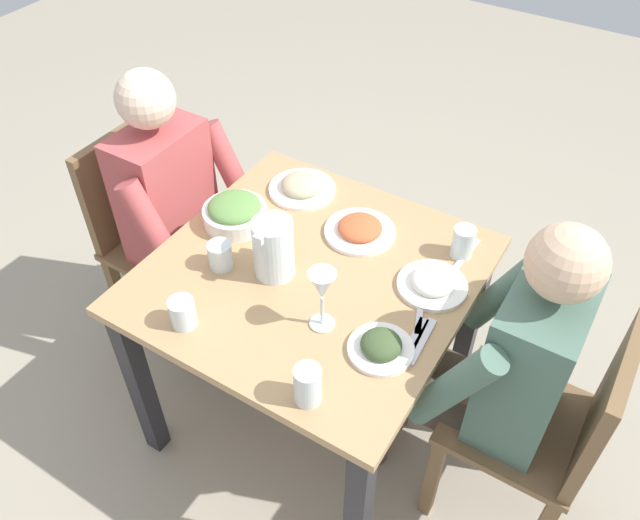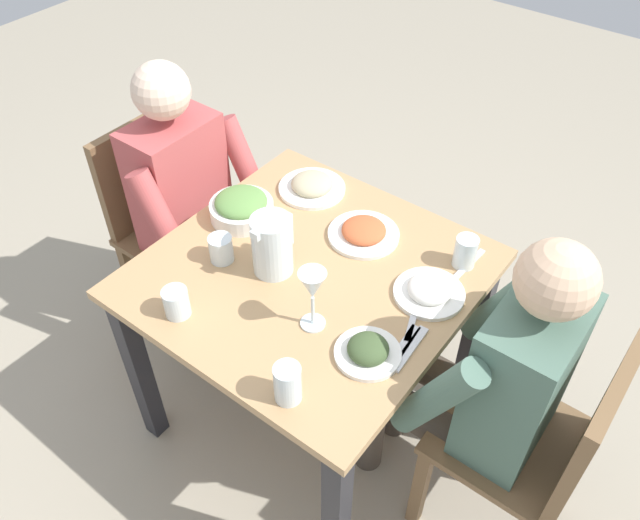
{
  "view_description": "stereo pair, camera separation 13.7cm",
  "coord_description": "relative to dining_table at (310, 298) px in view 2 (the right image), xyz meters",
  "views": [
    {
      "loc": [
        -1.13,
        -0.73,
        2.08
      ],
      "look_at": [
        0.06,
        0.0,
        0.74
      ],
      "focal_mm": 35.79,
      "sensor_mm": 36.0,
      "label": 1
    },
    {
      "loc": [
        -1.06,
        -0.84,
        2.08
      ],
      "look_at": [
        0.06,
        0.0,
        0.74
      ],
      "focal_mm": 35.79,
      "sensor_mm": 36.0,
      "label": 2
    }
  ],
  "objects": [
    {
      "name": "ground_plane",
      "position": [
        0.0,
        0.0,
        -0.62
      ],
      "size": [
        8.0,
        8.0,
        0.0
      ],
      "primitive_type": "plane",
      "color": "#9E937F"
    },
    {
      "name": "dining_table",
      "position": [
        0.0,
        0.0,
        0.0
      ],
      "size": [
        0.92,
        0.92,
        0.74
      ],
      "color": "tan",
      "rests_on": "ground_plane"
    },
    {
      "name": "chair_near",
      "position": [
        0.05,
        -0.78,
        -0.13
      ],
      "size": [
        0.4,
        0.4,
        0.88
      ],
      "color": "brown",
      "rests_on": "ground_plane"
    },
    {
      "name": "chair_far",
      "position": [
        0.09,
        0.78,
        -0.13
      ],
      "size": [
        0.4,
        0.4,
        0.88
      ],
      "color": "brown",
      "rests_on": "ground_plane"
    },
    {
      "name": "diner_near",
      "position": [
        0.05,
        -0.57,
        0.02
      ],
      "size": [
        0.48,
        0.53,
        1.17
      ],
      "color": "#4C6B5B",
      "rests_on": "ground_plane"
    },
    {
      "name": "diner_far",
      "position": [
        0.09,
        0.57,
        0.02
      ],
      "size": [
        0.48,
        0.53,
        1.17
      ],
      "color": "#B24C4C",
      "rests_on": "ground_plane"
    },
    {
      "name": "water_pitcher",
      "position": [
        -0.06,
        0.09,
        0.22
      ],
      "size": [
        0.16,
        0.12,
        0.19
      ],
      "color": "silver",
      "rests_on": "dining_table"
    },
    {
      "name": "salad_bowl",
      "position": [
        0.06,
        0.33,
        0.16
      ],
      "size": [
        0.21,
        0.21,
        0.09
      ],
      "color": "white",
      "rests_on": "dining_table"
    },
    {
      "name": "plate_dolmas",
      "position": [
        -0.16,
        -0.32,
        0.14
      ],
      "size": [
        0.18,
        0.18,
        0.06
      ],
      "color": "white",
      "rests_on": "dining_table"
    },
    {
      "name": "plate_rice_curry",
      "position": [
        0.23,
        -0.04,
        0.14
      ],
      "size": [
        0.23,
        0.23,
        0.05
      ],
      "color": "white",
      "rests_on": "dining_table"
    },
    {
      "name": "plate_yoghurt",
      "position": [
        0.13,
        -0.33,
        0.14
      ],
      "size": [
        0.21,
        0.21,
        0.05
      ],
      "color": "white",
      "rests_on": "dining_table"
    },
    {
      "name": "plate_beans",
      "position": [
        0.31,
        0.23,
        0.14
      ],
      "size": [
        0.23,
        0.23,
        0.06
      ],
      "color": "white",
      "rests_on": "dining_table"
    },
    {
      "name": "water_glass_by_pitcher",
      "position": [
        -0.38,
        -0.23,
        0.18
      ],
      "size": [
        0.07,
        0.07,
        0.11
      ],
      "primitive_type": "cylinder",
      "color": "silver",
      "rests_on": "dining_table"
    },
    {
      "name": "water_glass_near_left",
      "position": [
        -0.12,
        0.24,
        0.16
      ],
      "size": [
        0.07,
        0.07,
        0.09
      ],
      "primitive_type": "cylinder",
      "color": "silver",
      "rests_on": "dining_table"
    },
    {
      "name": "water_glass_far_left",
      "position": [
        -0.35,
        0.19,
        0.17
      ],
      "size": [
        0.07,
        0.07,
        0.09
      ],
      "primitive_type": "cylinder",
      "color": "silver",
      "rests_on": "dining_table"
    },
    {
      "name": "water_glass_far_right",
      "position": [
        0.3,
        -0.35,
        0.17
      ],
      "size": [
        0.07,
        0.07,
        0.1
      ],
      "primitive_type": "cylinder",
      "color": "silver",
      "rests_on": "dining_table"
    },
    {
      "name": "wine_glass",
      "position": [
        -0.16,
        -0.14,
        0.26
      ],
      "size": [
        0.08,
        0.08,
        0.2
      ],
      "color": "silver",
      "rests_on": "dining_table"
    },
    {
      "name": "fork_near",
      "position": [
        -0.07,
        -0.39,
        0.13
      ],
      "size": [
        0.17,
        0.04,
        0.01
      ],
      "primitive_type": "cube",
      "rotation": [
        0.0,
        0.0,
        0.06
      ],
      "color": "silver",
      "rests_on": "dining_table"
    },
    {
      "name": "knife_near",
      "position": [
        0.03,
        -0.34,
        0.13
      ],
      "size": [
        0.18,
        0.08,
        0.01
      ],
      "primitive_type": "cube",
      "rotation": [
        0.0,
        0.0,
        0.36
      ],
      "color": "silver",
      "rests_on": "dining_table"
    },
    {
      "name": "fork_far",
      "position": [
        -0.08,
        -0.38,
        0.13
      ],
      "size": [
        0.17,
        0.04,
        0.01
      ],
      "primitive_type": "cube",
      "rotation": [
        0.0,
        0.0,
        0.1
      ],
      "color": "silver",
      "rests_on": "dining_table"
    },
    {
      "name": "knife_far",
      "position": [
        0.3,
        -0.37,
        0.13
      ],
      "size": [
        0.19,
        0.03,
        0.01
      ],
      "primitive_type": "cube",
      "rotation": [
        0.0,
        0.0,
        -0.06
      ],
      "color": "silver",
      "rests_on": "dining_table"
    }
  ]
}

